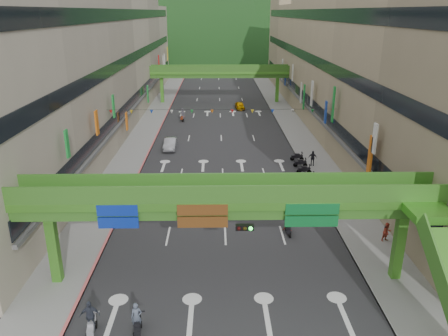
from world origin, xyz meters
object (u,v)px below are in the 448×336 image
(overpass_near, at_px, (243,212))
(car_yellow, at_px, (240,106))
(pedestrian_red, at_px, (387,234))
(scooter_rider_near, at_px, (137,320))
(car_silver, at_px, (170,144))
(scooter_rider_mid, at_px, (289,221))

(overpass_near, distance_m, car_yellow, 53.89)
(car_yellow, distance_m, pedestrian_red, 49.07)
(scooter_rider_near, distance_m, car_silver, 34.03)
(scooter_rider_near, bearing_deg, car_yellow, 81.61)
(overpass_near, bearing_deg, car_silver, 104.19)
(scooter_rider_mid, distance_m, car_silver, 25.61)
(overpass_near, bearing_deg, scooter_rider_mid, 59.13)
(scooter_rider_mid, height_order, pedestrian_red, scooter_rider_mid)
(pedestrian_red, bearing_deg, scooter_rider_mid, 148.37)
(scooter_rider_near, relative_size, pedestrian_red, 1.31)
(overpass_near, relative_size, car_yellow, 7.45)
(scooter_rider_near, xyz_separation_m, scooter_rider_mid, (9.98, 11.14, 0.23))
(car_silver, bearing_deg, car_yellow, 67.20)
(overpass_near, relative_size, pedestrian_red, 18.73)
(overpass_near, xyz_separation_m, pedestrian_red, (11.27, 5.33, -4.46))
(overpass_near, distance_m, scooter_rider_near, 8.54)
(pedestrian_red, bearing_deg, scooter_rider_near, -171.03)
(overpass_near, distance_m, car_silver, 30.88)
(car_yellow, bearing_deg, scooter_rider_mid, -93.05)
(scooter_rider_mid, distance_m, pedestrian_red, 7.37)
(car_silver, bearing_deg, scooter_rider_near, -87.36)
(scooter_rider_mid, distance_m, car_yellow, 46.90)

